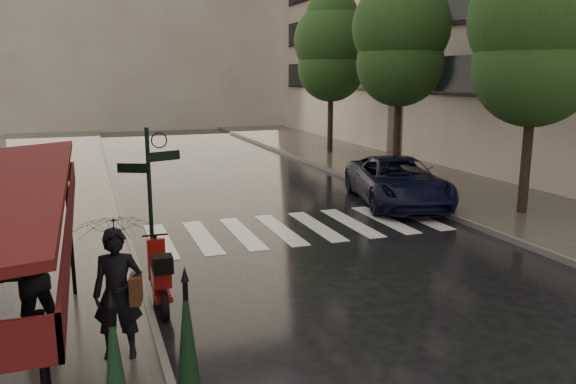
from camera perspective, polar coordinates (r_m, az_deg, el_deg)
ground at (r=8.98m, az=-3.18°, el=-15.02°), size 120.00×120.00×0.00m
sidewalk_near at (r=20.21m, az=-25.77°, el=-0.79°), size 6.00×60.00×0.12m
sidewalk_far at (r=23.67m, az=12.41°, el=1.80°), size 5.50×60.00×0.12m
curb_near at (r=20.10m, az=-17.13°, el=-0.15°), size 0.12×60.00×0.16m
curb_far at (r=22.31m, az=6.31°, el=1.45°), size 0.12×60.00×0.16m
crosswalk at (r=15.21m, az=1.06°, el=-3.64°), size 7.85×3.20×0.01m
signpost at (r=10.97m, az=-13.83°, el=-0.21°), size 1.17×0.29×3.10m
tree_near at (r=17.42m, az=24.02°, el=14.99°), size 3.80×3.80×7.99m
tree_mid at (r=22.99m, az=11.39°, el=15.41°), size 3.80×3.80×8.34m
tree_far at (r=29.29m, az=4.43°, el=14.50°), size 3.80×3.80×8.16m
pedestrian_with_umbrella at (r=8.05m, az=-17.21°, el=-4.80°), size 1.31×1.33×2.57m
pedestrian_terrace at (r=9.40m, az=-24.97°, el=-7.80°), size 1.12×1.00×1.91m
scooter at (r=10.28m, az=-12.85°, el=-8.49°), size 0.47×1.76×1.16m
parked_car at (r=18.24m, az=11.05°, el=1.11°), size 3.63×5.75×1.48m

